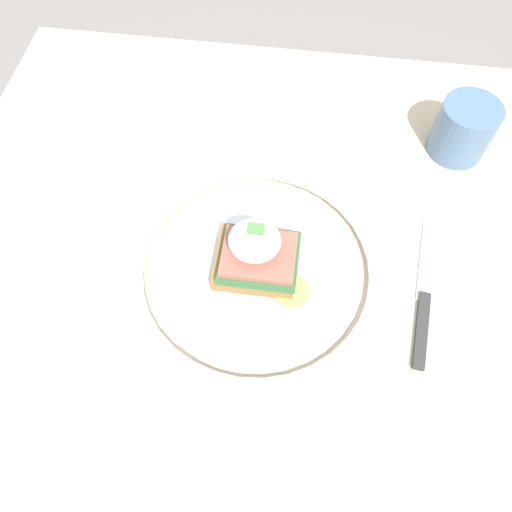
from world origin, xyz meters
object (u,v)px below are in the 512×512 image
Objects in this scene: sandwich at (257,254)px; fork at (102,245)px; plate at (256,268)px; cup at (464,129)px; knife at (424,302)px.

sandwich is 0.19m from fork.
plate is 3.72× the size of cup.
plate is 1.88× the size of fork.
plate reaches higher than fork.
knife is at bearing -3.55° from fork.
plate is 0.32m from cup.
fork is (-0.18, 0.01, -0.04)m from sandwich.
knife is (0.19, -0.01, -0.01)m from plate.
cup is at bearing 78.61° from knife.
sandwich is 0.74× the size of fork.
sandwich reaches higher than cup.
knife is 2.55× the size of cup.
sandwich reaches higher than fork.
plate is at bearing 123.26° from sandwich.
sandwich is at bearing 176.29° from knife.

